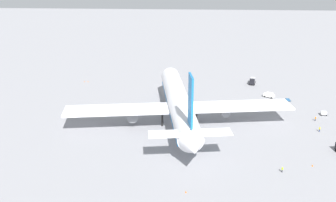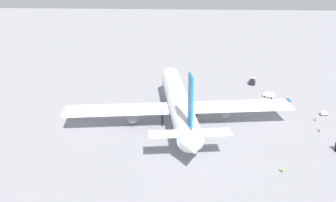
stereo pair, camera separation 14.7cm
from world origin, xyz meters
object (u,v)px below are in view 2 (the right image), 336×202
at_px(service_van, 269,95).
at_px(baggage_cart_0, 324,113).
at_px(traffic_cone_0, 84,81).
at_px(traffic_cone_3, 312,165).
at_px(airliner, 179,103).
at_px(traffic_cone_2, 88,81).
at_px(ground_worker_1, 287,104).
at_px(traffic_cone_1, 186,192).
at_px(ground_worker_0, 316,119).
at_px(ground_worker_4, 282,170).
at_px(ground_worker_3, 320,129).
at_px(service_truck_1, 253,81).
at_px(baggage_cart_1, 288,100).

xyz_separation_m(service_van, baggage_cart_0, (-17.51, -15.68, -0.24)).
bearing_deg(traffic_cone_0, traffic_cone_3, -130.96).
xyz_separation_m(airliner, traffic_cone_2, (43.22, 41.66, -6.82)).
relative_size(ground_worker_1, traffic_cone_1, 3.00).
bearing_deg(traffic_cone_1, traffic_cone_3, -66.78).
relative_size(ground_worker_0, ground_worker_4, 1.00).
xyz_separation_m(ground_worker_0, traffic_cone_3, (-30.85, 9.72, -0.55)).
xyz_separation_m(baggage_cart_0, ground_worker_0, (-5.36, 4.38, 0.03)).
distance_m(service_van, ground_worker_4, 57.72).
relative_size(airliner, ground_worker_4, 45.55).
bearing_deg(traffic_cone_0, traffic_cone_1, -150.88).
bearing_deg(traffic_cone_1, traffic_cone_0, 29.12).
relative_size(airliner, ground_worker_3, 44.20).
bearing_deg(service_van, service_truck_1, 13.44).
relative_size(baggage_cart_0, baggage_cart_1, 0.82).
height_order(baggage_cart_1, ground_worker_1, ground_worker_1).
relative_size(baggage_cart_0, ground_worker_0, 1.79).
relative_size(ground_worker_3, ground_worker_4, 1.03).
height_order(service_truck_1, ground_worker_1, service_truck_1).
bearing_deg(baggage_cart_1, service_truck_1, 28.24).
bearing_deg(traffic_cone_3, traffic_cone_2, 48.38).
distance_m(baggage_cart_1, ground_worker_4, 55.90).
distance_m(service_van, ground_worker_0, 25.51).
bearing_deg(service_van, ground_worker_1, -151.55).
bearing_deg(traffic_cone_1, service_truck_1, -17.99).
distance_m(ground_worker_1, traffic_cone_0, 86.42).
xyz_separation_m(baggage_cart_0, ground_worker_1, (8.65, 10.89, 0.04)).
bearing_deg(ground_worker_4, traffic_cone_0, 44.30).
xyz_separation_m(ground_worker_3, traffic_cone_1, (-36.46, 41.71, -0.58)).
xyz_separation_m(baggage_cart_0, traffic_cone_2, (33.14, 92.16, -0.52)).
xyz_separation_m(airliner, ground_worker_3, (-3.93, -44.88, -6.24)).
bearing_deg(traffic_cone_0, service_van, -101.20).
bearing_deg(ground_worker_3, baggage_cart_1, 6.66).
xyz_separation_m(airliner, service_van, (27.58, -34.82, -6.06)).
distance_m(ground_worker_3, traffic_cone_1, 55.40).
bearing_deg(baggage_cart_1, ground_worker_0, -167.00).
bearing_deg(baggage_cart_0, traffic_cone_1, 136.84).
bearing_deg(ground_worker_0, service_van, 26.31).
relative_size(airliner, traffic_cone_2, 134.95).
relative_size(service_van, ground_worker_3, 2.76).
bearing_deg(ground_worker_1, ground_worker_4, 166.18).
height_order(service_van, ground_worker_0, service_van).
relative_size(airliner, baggage_cart_0, 25.33).
bearing_deg(service_van, baggage_cart_0, -138.14).
relative_size(airliner, service_truck_1, 13.57).
xyz_separation_m(baggage_cart_0, traffic_cone_1, (-50.46, 47.33, -0.52)).
bearing_deg(service_van, traffic_cone_0, 78.80).
distance_m(airliner, baggage_cart_0, 51.88).
relative_size(service_van, ground_worker_0, 2.83).
bearing_deg(ground_worker_1, traffic_cone_3, 175.91).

